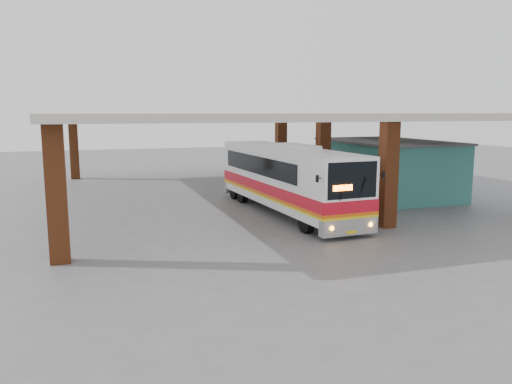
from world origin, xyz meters
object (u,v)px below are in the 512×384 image
Objects in this scene: motorcycle at (370,202)px; pedestrian at (364,201)px; coach_bus at (287,179)px; red_chair at (325,184)px.

motorcycle is 1.46m from pedestrian.
coach_bus is 5.58× the size of motorcycle.
coach_bus is at bearing 47.21° from motorcycle.
motorcycle is (3.64, -1.43, -1.09)m from coach_bus.
red_chair is (4.73, 5.50, -1.26)m from coach_bus.
motorcycle is at bearing -25.03° from coach_bus.
red_chair is at bearing -143.07° from pedestrian.
motorcycle is 1.20× the size of pedestrian.
red_chair is at bearing -30.34° from motorcycle.
pedestrian is 2.15× the size of red_chair.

